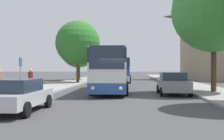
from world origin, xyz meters
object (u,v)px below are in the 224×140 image
bus_stop_sign (21,71)px  parked_car_left_curb (17,95)px  bus_rear (122,69)px  tree_left_far (79,49)px  bus_middle (120,70)px  pedestrian_waiting_near (30,81)px  parked_car_right_near (173,83)px  tree_right_near (214,11)px  bus_front (111,70)px  tree_left_near (78,43)px

bus_stop_sign → parked_car_left_curb: bearing=-67.6°
bus_rear → tree_left_far: tree_left_far is taller
bus_rear → bus_stop_sign: bearing=-98.8°
bus_middle → bus_stop_sign: size_ratio=4.24×
bus_stop_sign → pedestrian_waiting_near: bearing=61.9°
bus_middle → bus_stop_sign: 19.73m
parked_car_right_near → bus_stop_sign: size_ratio=1.69×
pedestrian_waiting_near → tree_right_near: size_ratio=0.18×
bus_middle → pedestrian_waiting_near: 18.89m
parked_car_right_near → pedestrian_waiting_near: bearing=4.2°
bus_stop_sign → tree_left_far: tree_left_far is taller
bus_front → bus_stop_sign: size_ratio=4.40×
bus_middle → parked_car_left_curb: (-3.38, -25.49, -0.98)m
tree_left_far → bus_stop_sign: bearing=-88.1°
bus_rear → bus_stop_sign: bus_rear is taller
parked_car_left_curb → tree_left_far: 31.42m
tree_left_far → pedestrian_waiting_near: bearing=-87.1°
bus_middle → bus_front: bearing=-91.1°
bus_rear → pedestrian_waiting_near: size_ratio=7.07×
bus_front → bus_middle: (0.14, 14.98, -0.04)m
bus_middle → parked_car_right_near: size_ratio=2.50×
parked_car_right_near → tree_left_far: bearing=-62.5°
pedestrian_waiting_near → tree_left_far: tree_left_far is taller
bus_front → parked_car_right_near: bus_front is taller
bus_stop_sign → bus_rear: bearing=80.1°
tree_right_near → bus_front: bearing=172.4°
bus_rear → tree_left_near: tree_left_near is taller
bus_middle → tree_left_far: tree_left_far is taller
bus_front → bus_rear: (-0.12, 30.12, 0.01)m
bus_front → parked_car_left_curb: 11.04m
bus_front → tree_left_far: bearing=106.9°
bus_middle → tree_left_far: bearing=141.4°
tree_left_near → bus_middle: bearing=33.5°
parked_car_right_near → tree_right_near: size_ratio=0.46×
bus_middle → bus_stop_sign: bearing=-108.7°
tree_left_near → bus_front: bearing=-65.9°
bus_stop_sign → tree_left_near: size_ratio=0.32×
bus_middle → parked_car_right_near: bus_middle is taller
bus_front → tree_left_far: tree_left_far is taller
bus_rear → bus_stop_sign: (-5.90, -33.88, -0.07)m
parked_car_right_near → tree_left_far: 25.87m
parked_car_right_near → bus_stop_sign: bearing=8.2°
bus_front → bus_middle: 14.98m
tree_right_near → parked_car_left_curb: bearing=-139.7°
bus_rear → tree_left_far: (-6.69, -9.71, 3.26)m
parked_car_right_near → tree_left_near: tree_left_near is taller
tree_left_far → parked_car_left_curb: bearing=-83.4°
parked_car_left_curb → tree_left_near: (-1.89, 21.99, 4.40)m
bus_rear → tree_right_near: (8.01, -31.16, 4.49)m
bus_rear → parked_car_right_near: bus_rear is taller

